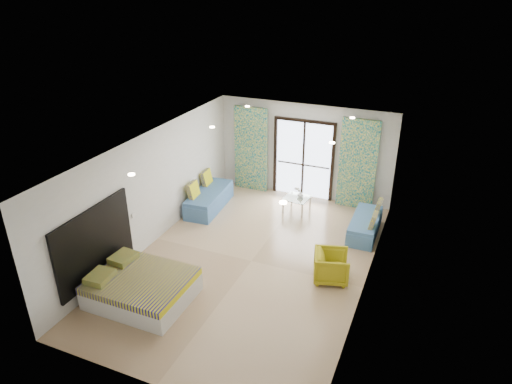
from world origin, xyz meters
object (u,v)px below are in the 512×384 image
at_px(daybed_left, 209,198).
at_px(bed, 141,287).
at_px(daybed_right, 365,225).
at_px(coffee_table, 297,199).
at_px(armchair, 331,265).

bearing_deg(daybed_left, bed, -85.53).
distance_m(daybed_right, coffee_table, 2.00).
bearing_deg(coffee_table, bed, -109.25).
height_order(daybed_left, armchair, daybed_left).
bearing_deg(armchair, daybed_right, -24.20).
height_order(daybed_right, armchair, daybed_right).
bearing_deg(daybed_right, armchair, -98.83).
bearing_deg(daybed_left, coffee_table, 13.13).
distance_m(daybed_left, daybed_right, 4.24).
xyz_separation_m(daybed_right, armchair, (-0.31, -2.18, 0.11)).
bearing_deg(armchair, bed, 106.30).
xyz_separation_m(daybed_right, coffee_table, (-1.94, 0.48, 0.13)).
distance_m(bed, coffee_table, 5.02).
relative_size(bed, armchair, 2.61).
bearing_deg(daybed_right, bed, -130.86).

